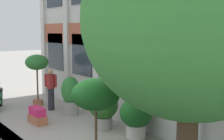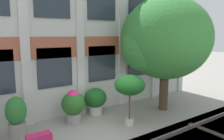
% 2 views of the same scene
% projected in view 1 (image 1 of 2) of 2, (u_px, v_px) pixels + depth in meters
% --- Properties ---
extents(apartment_facade, '(14.57, 0.64, 7.75)m').
position_uv_depth(apartment_facade, '(146.00, 11.00, 9.90)').
color(apartment_facade, silver).
rests_on(apartment_facade, ground).
extents(broadleaf_tree, '(4.40, 4.19, 5.40)m').
position_uv_depth(broadleaf_tree, '(191.00, 25.00, 5.90)').
color(broadleaf_tree, '#4C3826').
rests_on(broadleaf_tree, ground).
extents(potted_plant_tall_urn, '(1.23, 1.23, 2.06)m').
position_uv_depth(potted_plant_tall_urn, '(96.00, 96.00, 7.85)').
color(potted_plant_tall_urn, beige).
rests_on(potted_plant_tall_urn, ground).
extents(potted_plant_stone_basin, '(0.97, 0.97, 1.40)m').
position_uv_depth(potted_plant_stone_basin, '(103.00, 106.00, 10.26)').
color(potted_plant_stone_basin, gray).
rests_on(potted_plant_stone_basin, ground).
extents(potted_plant_low_pan, '(1.00, 1.00, 2.21)m').
position_uv_depth(potted_plant_low_pan, '(37.00, 65.00, 13.46)').
color(potted_plant_low_pan, '#B76647').
rests_on(potted_plant_low_pan, ground).
extents(potted_plant_ribbed_drum, '(1.01, 1.01, 1.22)m').
position_uv_depth(potted_plant_ribbed_drum, '(136.00, 115.00, 9.47)').
color(potted_plant_ribbed_drum, beige).
rests_on(potted_plant_ribbed_drum, ground).
extents(potted_plant_glazed_jar, '(0.73, 0.73, 1.48)m').
position_uv_depth(potted_plant_glazed_jar, '(71.00, 95.00, 12.02)').
color(potted_plant_glazed_jar, gray).
rests_on(potted_plant_glazed_jar, ground).
extents(potted_plant_square_trough, '(0.85, 0.41, 0.58)m').
position_uv_depth(potted_plant_square_trough, '(37.00, 116.00, 10.92)').
color(potted_plant_square_trough, '#B76647').
rests_on(potted_plant_square_trough, ground).
extents(resident_by_doorway, '(0.42, 0.38, 1.70)m').
position_uv_depth(resident_by_doorway, '(51.00, 88.00, 12.68)').
color(resident_by_doorway, '#282833').
rests_on(resident_by_doorway, ground).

